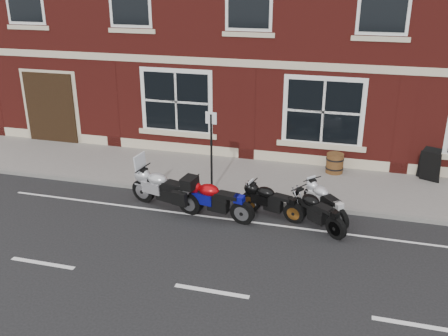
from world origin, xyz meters
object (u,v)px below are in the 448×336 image
at_px(moto_sport_red, 216,198).
at_px(a_board_sign, 429,165).
at_px(moto_naked_black, 316,209).
at_px(moto_sport_silver, 326,200).
at_px(moto_sport_black, 271,200).
at_px(barrel_planter, 335,163).
at_px(parking_sign, 211,147).
at_px(moto_touring_silver, 164,187).

distance_m(moto_sport_red, a_board_sign, 6.93).
bearing_deg(moto_naked_black, moto_sport_silver, 22.03).
distance_m(moto_sport_red, moto_naked_black, 2.63).
relative_size(moto_sport_red, moto_sport_black, 1.17).
relative_size(barrel_planter, parking_sign, 0.26).
xyz_separation_m(moto_sport_silver, moto_naked_black, (-0.19, -0.62, 0.01)).
xyz_separation_m(moto_sport_black, moto_naked_black, (1.22, -0.32, 0.02)).
bearing_deg(barrel_planter, a_board_sign, 2.76).
xyz_separation_m(moto_sport_red, moto_naked_black, (2.63, 0.15, -0.05)).
relative_size(moto_sport_silver, a_board_sign, 1.56).
distance_m(moto_naked_black, parking_sign, 3.50).
height_order(moto_sport_silver, parking_sign, parking_sign).
bearing_deg(a_board_sign, moto_sport_red, -122.05).
bearing_deg(moto_touring_silver, moto_sport_silver, -68.37).
xyz_separation_m(moto_sport_black, barrel_planter, (1.45, 3.33, -0.05)).
relative_size(moto_touring_silver, moto_sport_silver, 1.43).
distance_m(moto_sport_black, moto_naked_black, 1.26).
xyz_separation_m(moto_sport_red, moto_sport_black, (1.41, 0.47, -0.07)).
bearing_deg(moto_sport_silver, moto_sport_red, 156.17).
bearing_deg(parking_sign, moto_touring_silver, -124.03).
bearing_deg(moto_sport_silver, parking_sign, 131.44).
height_order(moto_sport_black, moto_sport_silver, moto_sport_silver).
bearing_deg(parking_sign, moto_sport_red, -59.12).
bearing_deg(moto_sport_red, barrel_planter, -26.09).
relative_size(moto_touring_silver, moto_naked_black, 1.40).
height_order(moto_sport_black, barrel_planter, moto_sport_black).
bearing_deg(moto_sport_silver, moto_naked_black, -146.31).
distance_m(moto_sport_silver, barrel_planter, 3.03).
relative_size(moto_sport_black, barrel_planter, 2.88).
xyz_separation_m(moto_sport_red, moto_sport_silver, (2.82, 0.78, -0.06)).
xyz_separation_m(moto_sport_silver, parking_sign, (-3.33, 0.55, 1.02)).
relative_size(moto_sport_silver, moto_naked_black, 0.98).
bearing_deg(moto_sport_black, moto_touring_silver, 111.17).
bearing_deg(barrel_planter, moto_sport_silver, -90.80).
bearing_deg(parking_sign, barrel_planter, 46.05).
relative_size(moto_sport_red, a_board_sign, 2.13).
distance_m(moto_sport_silver, moto_naked_black, 0.65).
distance_m(moto_sport_black, barrel_planter, 3.64).
bearing_deg(moto_sport_black, moto_naked_black, -87.86).
bearing_deg(moto_touring_silver, moto_naked_black, -76.53).
bearing_deg(moto_naked_black, barrel_planter, 35.47).
height_order(moto_sport_silver, a_board_sign, a_board_sign).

